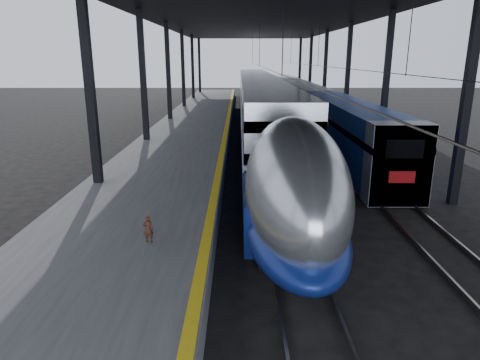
{
  "coord_description": "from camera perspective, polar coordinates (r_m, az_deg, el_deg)",
  "views": [
    {
      "loc": [
        0.27,
        -12.72,
        6.16
      ],
      "look_at": [
        0.3,
        1.79,
        2.0
      ],
      "focal_mm": 32.0,
      "sensor_mm": 36.0,
      "label": 1
    }
  ],
  "objects": [
    {
      "name": "child",
      "position": [
        12.68,
        -12.13,
        -6.42
      ],
      "size": [
        0.29,
        0.2,
        0.8
      ],
      "primitive_type": "imported",
      "rotation": [
        0.0,
        0.0,
        3.13
      ],
      "color": "#452217",
      "rests_on": "platform"
    },
    {
      "name": "ground",
      "position": [
        14.13,
        -1.22,
        -9.84
      ],
      "size": [
        160.0,
        160.0,
        0.0
      ],
      "primitive_type": "plane",
      "color": "black",
      "rests_on": "ground"
    },
    {
      "name": "tgv_train",
      "position": [
        40.48,
        2.37,
        10.29
      ],
      "size": [
        3.19,
        65.2,
        4.57
      ],
      "color": "#B0B2B7",
      "rests_on": "ground"
    },
    {
      "name": "canopy",
      "position": [
        32.89,
        2.92,
        21.14
      ],
      "size": [
        18.0,
        75.0,
        9.47
      ],
      "color": "black",
      "rests_on": "ground"
    },
    {
      "name": "yellow_strip",
      "position": [
        33.14,
        -1.81,
        7.05
      ],
      "size": [
        0.3,
        80.0,
        0.01
      ],
      "primitive_type": "cube",
      "color": "yellow",
      "rests_on": "platform"
    },
    {
      "name": "platform",
      "position": [
        33.42,
        -6.64,
        6.15
      ],
      "size": [
        6.0,
        80.0,
        1.0
      ],
      "primitive_type": "cube",
      "color": "#4C4C4F",
      "rests_on": "ground"
    },
    {
      "name": "rails",
      "position": [
        33.55,
        7.16,
        5.44
      ],
      "size": [
        6.52,
        80.0,
        0.16
      ],
      "color": "slate",
      "rests_on": "ground"
    },
    {
      "name": "second_train",
      "position": [
        45.01,
        8.62,
        10.28
      ],
      "size": [
        2.6,
        56.05,
        3.58
      ],
      "color": "navy",
      "rests_on": "ground"
    }
  ]
}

